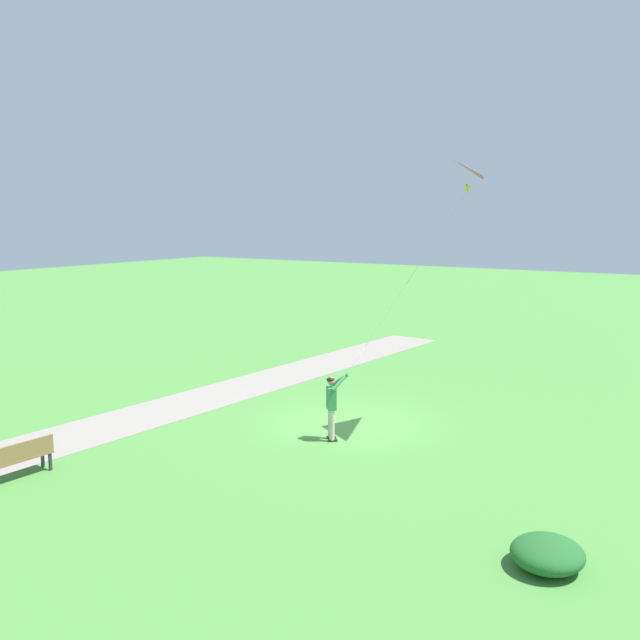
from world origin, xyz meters
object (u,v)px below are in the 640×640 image
object	(u,v)px
person_kite_flyer	(332,402)
park_bench_near_walkway	(21,456)
lakeside_shrub	(547,554)
flying_kite	(454,180)

from	to	relation	value
person_kite_flyer	park_bench_near_walkway	distance (m)	7.67
park_bench_near_walkway	lakeside_shrub	xyz separation A→B (m)	(-11.21, -2.36, -0.25)
person_kite_flyer	lakeside_shrub	distance (m)	7.69
person_kite_flyer	lakeside_shrub	bearing A→B (deg)	150.37
flying_kite	park_bench_near_walkway	size ratio (longest dim) A/B	3.58
person_kite_flyer	park_bench_near_walkway	size ratio (longest dim) A/B	1.20
park_bench_near_walkway	person_kite_flyer	bearing A→B (deg)	-126.57
person_kite_flyer	lakeside_shrub	xyz separation A→B (m)	(-6.65, 3.78, -0.79)
flying_kite	lakeside_shrub	xyz separation A→B (m)	(-4.29, 6.02, -6.62)
park_bench_near_walkway	lakeside_shrub	distance (m)	11.46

